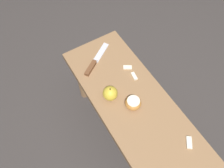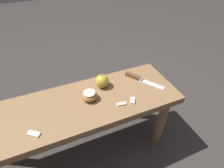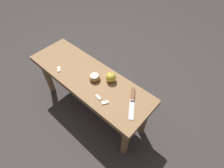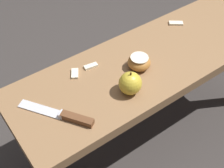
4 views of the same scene
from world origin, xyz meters
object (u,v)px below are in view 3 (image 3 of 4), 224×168
(wooden_bench, at_px, (89,83))
(apple_whole, at_px, (111,77))
(knife, at_px, (132,98))
(apple_cut, at_px, (95,78))

(wooden_bench, distance_m, apple_whole, 0.21)
(knife, relative_size, apple_cut, 2.75)
(apple_whole, bearing_deg, wooden_bench, 27.10)
(wooden_bench, xyz_separation_m, apple_whole, (-0.16, -0.08, 0.11))
(knife, xyz_separation_m, apple_whole, (0.22, -0.03, 0.03))
(knife, distance_m, apple_whole, 0.23)
(knife, bearing_deg, apple_whole, -130.76)
(wooden_bench, relative_size, knife, 4.85)
(apple_whole, xyz_separation_m, apple_cut, (0.10, 0.07, -0.01))
(knife, distance_m, apple_cut, 0.32)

